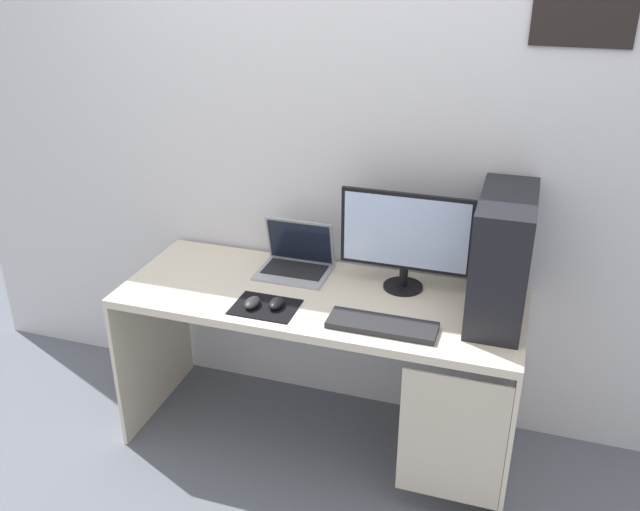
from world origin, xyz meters
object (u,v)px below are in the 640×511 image
Objects in this scene: keyboard at (382,325)px; mouse_left at (276,303)px; mouse_right at (252,303)px; laptop at (296,262)px; monitor at (405,238)px; pc_tower at (502,257)px.

keyboard is 4.38× the size of mouse_left.
mouse_left is 1.00× the size of mouse_right.
mouse_right is (-0.06, -0.37, -0.02)m from laptop.
laptop is at bearing 177.49° from monitor.
pc_tower is at bearing 15.08° from mouse_left.
laptop is 0.60m from keyboard.
mouse_left is (-0.45, -0.32, -0.21)m from monitor.
laptop is at bearing 172.63° from pc_tower.
monitor is 0.52m from laptop.
pc_tower is 0.91m from laptop.
laptop reaches higher than mouse_right.
keyboard is at bearing -37.00° from laptop.
monitor is 1.30× the size of keyboard.
monitor reaches higher than mouse_right.
laptop is 0.37m from mouse_right.
laptop is at bearing 143.00° from keyboard.
pc_tower is 0.53m from keyboard.
keyboard is 0.44m from mouse_left.
mouse_right is at bearing -179.46° from keyboard.
laptop is at bearing 96.51° from mouse_left.
laptop is 3.25× the size of mouse_left.
keyboard is at bearing -148.45° from pc_tower.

